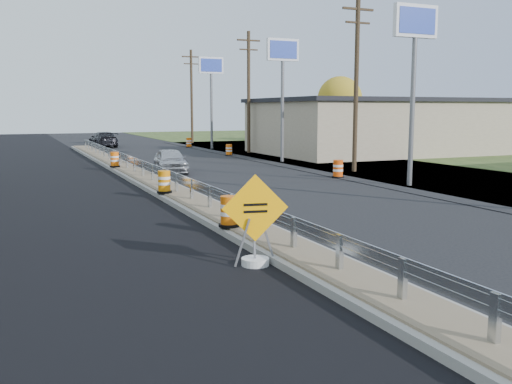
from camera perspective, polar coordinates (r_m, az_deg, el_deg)
name	(u,v)px	position (r m, az deg, el deg)	size (l,w,h in m)	color
ground	(210,214)	(18.84, -4.63, -2.20)	(140.00, 140.00, 0.00)	black
milled_overlay	(48,185)	(27.79, -20.10, 0.71)	(7.20, 120.00, 0.01)	black
median	(153,182)	(26.44, -10.28, 0.94)	(1.60, 55.00, 0.23)	gray
guardrail	(147,167)	(27.34, -10.80, 2.47)	(0.10, 46.15, 0.72)	silver
retail_building_near	(379,126)	(46.24, 12.22, 6.50)	(18.50, 12.50, 4.27)	tan
pylon_sign_south	(415,38)	(26.52, 15.61, 14.59)	(2.20, 0.30, 7.90)	slate
pylon_sign_mid	(283,61)	(37.50, 2.68, 12.92)	(2.20, 0.30, 7.90)	slate
pylon_sign_north	(211,74)	(50.41, -4.52, 11.69)	(2.20, 0.30, 7.90)	slate
utility_pole_smid	(356,81)	(31.82, 10.00, 10.87)	(1.90, 0.26, 9.40)	#473523
utility_pole_nmid	(249,90)	(45.10, -0.74, 10.17)	(1.90, 0.26, 9.40)	#473523
utility_pole_north	(192,95)	(59.20, -6.46, 9.66)	(1.90, 0.26, 9.40)	#473523
tree_far_yellow	(340,99)	(60.67, 8.37, 9.21)	(4.62, 4.62, 6.86)	#473523
caution_sign	(255,243)	(12.50, -0.08, -5.11)	(1.45, 0.61, 2.03)	white
barrel_median_near	(229,212)	(15.58, -2.73, -2.01)	(0.57, 0.57, 0.84)	black
barrel_median_mid	(164,182)	(22.16, -9.17, 0.97)	(0.58, 0.58, 0.86)	black
barrel_median_far	(115,160)	(32.81, -13.95, 3.14)	(0.57, 0.57, 0.84)	black
barrel_shoulder_near	(338,169)	(28.98, 8.20, 2.26)	(0.61, 0.61, 0.90)	black
barrel_shoulder_mid	(229,150)	(42.81, -2.73, 4.20)	(0.57, 0.57, 0.84)	black
barrel_shoulder_far	(189,143)	(52.48, -6.72, 4.91)	(0.60, 0.60, 0.88)	black
car_silver	(170,160)	(31.44, -8.55, 3.13)	(1.56, 3.88, 1.32)	#B5B6BA
car_dark_far	(103,139)	(54.45, -15.01, 5.10)	(1.96, 4.83, 1.40)	black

